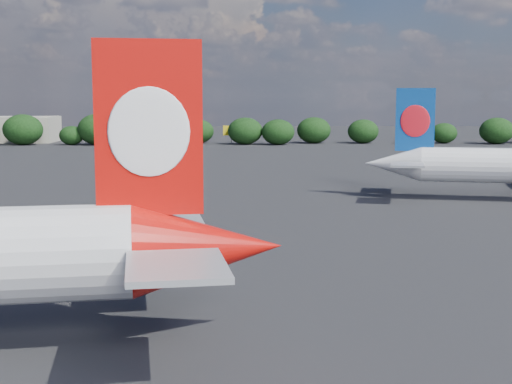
{
  "coord_description": "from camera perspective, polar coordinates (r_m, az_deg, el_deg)",
  "views": [
    {
      "loc": [
        15.0,
        -35.89,
        14.47
      ],
      "look_at": [
        16.0,
        12.0,
        8.0
      ],
      "focal_mm": 50.0,
      "sensor_mm": 36.0,
      "label": 1
    }
  ],
  "objects": [
    {
      "name": "highway_sign",
      "position": [
        214.75,
        -10.07,
        4.55
      ],
      "size": [
        6.0,
        0.3,
        4.5
      ],
      "color": "#125D1B",
      "rests_on": "ground"
    },
    {
      "name": "horizon_treeline",
      "position": [
        216.65,
        -4.9,
        4.93
      ],
      "size": [
        208.1,
        16.37,
        9.28
      ],
      "color": "black",
      "rests_on": "ground"
    },
    {
      "name": "ground",
      "position": [
        98.13,
        -9.98,
        -0.9
      ],
      "size": [
        500.0,
        500.0,
        0.0
      ],
      "primitive_type": "plane",
      "color": "black",
      "rests_on": "ground"
    },
    {
      "name": "billboard_yellow",
      "position": [
        218.17,
        -1.99,
        4.9
      ],
      "size": [
        5.0,
        0.3,
        5.5
      ],
      "color": "yellow",
      "rests_on": "ground"
    }
  ]
}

